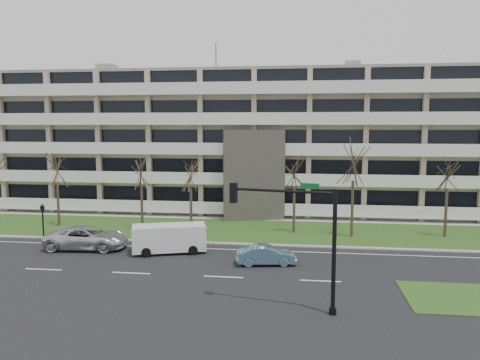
# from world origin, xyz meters

# --- Properties ---
(ground) EXTENTS (160.00, 160.00, 0.00)m
(ground) POSITION_xyz_m (0.00, 0.00, 0.00)
(ground) COLOR black
(ground) RESTS_ON ground
(grass_verge) EXTENTS (90.00, 10.00, 0.06)m
(grass_verge) POSITION_xyz_m (0.00, 13.00, 0.03)
(grass_verge) COLOR #294717
(grass_verge) RESTS_ON ground
(curb) EXTENTS (90.00, 0.35, 0.12)m
(curb) POSITION_xyz_m (0.00, 8.00, 0.06)
(curb) COLOR #B2B2AD
(curb) RESTS_ON ground
(sidewalk) EXTENTS (90.00, 2.00, 0.08)m
(sidewalk) POSITION_xyz_m (0.00, 18.50, 0.04)
(sidewalk) COLOR #B2B2AD
(sidewalk) RESTS_ON ground
(grass_median) EXTENTS (7.00, 5.00, 0.06)m
(grass_median) POSITION_xyz_m (14.00, -2.00, 0.03)
(grass_median) COLOR #294717
(grass_median) RESTS_ON ground
(lane_edge_line) EXTENTS (90.00, 0.12, 0.01)m
(lane_edge_line) POSITION_xyz_m (0.00, 6.50, 0.01)
(lane_edge_line) COLOR white
(lane_edge_line) RESTS_ON ground
(apartment_building) EXTENTS (60.50, 15.10, 18.75)m
(apartment_building) POSITION_xyz_m (-0.01, 25.32, 7.61)
(apartment_building) COLOR #C4B398
(apartment_building) RESTS_ON ground
(silver_pickup) EXTENTS (6.40, 3.27, 1.73)m
(silver_pickup) POSITION_xyz_m (-11.49, 5.31, 0.87)
(silver_pickup) COLOR silver
(silver_pickup) RESTS_ON ground
(blue_sedan) EXTENTS (4.23, 2.08, 1.33)m
(blue_sedan) POSITION_xyz_m (2.45, 2.98, 0.67)
(blue_sedan) COLOR #699AB7
(blue_sedan) RESTS_ON ground
(white_van) EXTENTS (5.70, 3.51, 2.08)m
(white_van) POSITION_xyz_m (-4.86, 5.12, 1.24)
(white_van) COLOR white
(white_van) RESTS_ON ground
(traffic_signal) EXTENTS (5.58, 1.48, 6.58)m
(traffic_signal) POSITION_xyz_m (4.57, -4.64, 4.26)
(traffic_signal) COLOR black
(traffic_signal) RESTS_ON ground
(pedestrian_signal) EXTENTS (0.35, 0.31, 3.05)m
(pedestrian_signal) POSITION_xyz_m (-16.18, 7.27, 1.94)
(pedestrian_signal) COLOR black
(pedestrian_signal) RESTS_ON ground
(tree_1) EXTENTS (3.61, 3.61, 7.22)m
(tree_1) POSITION_xyz_m (-17.82, 12.77, 5.61)
(tree_1) COLOR #382B21
(tree_1) RESTS_ON ground
(tree_2) EXTENTS (3.67, 3.67, 7.33)m
(tree_2) POSITION_xyz_m (-9.44, 12.11, 5.70)
(tree_2) COLOR #382B21
(tree_2) RESTS_ON ground
(tree_3) EXTENTS (3.44, 3.44, 6.89)m
(tree_3) POSITION_xyz_m (-4.97, 12.39, 5.35)
(tree_3) COLOR #382B21
(tree_3) RESTS_ON ground
(tree_4) EXTENTS (3.69, 3.69, 7.37)m
(tree_4) POSITION_xyz_m (4.19, 12.69, 5.73)
(tree_4) COLOR #382B21
(tree_4) RESTS_ON ground
(tree_5) EXTENTS (4.31, 4.31, 8.62)m
(tree_5) POSITION_xyz_m (9.08, 11.77, 6.71)
(tree_5) COLOR #382B21
(tree_5) RESTS_ON ground
(tree_6) EXTENTS (3.71, 3.71, 7.42)m
(tree_6) POSITION_xyz_m (16.92, 12.75, 5.77)
(tree_6) COLOR #382B21
(tree_6) RESTS_ON ground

